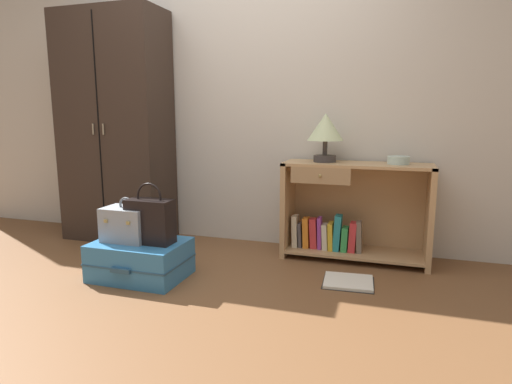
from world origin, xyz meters
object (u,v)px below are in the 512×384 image
object	(u,v)px
handbag	(150,221)
open_book_on_floor	(348,282)
suitcase_large	(141,259)
bottle	(88,261)
bowl	(398,160)
wardrobe	(116,128)
table_lamp	(325,130)
bookshelf	(350,213)
train_case	(127,224)

from	to	relation	value
handbag	open_book_on_floor	xyz separation A→B (m)	(1.27, 0.33, -0.40)
suitcase_large	bottle	distance (m)	0.41
bowl	bottle	distance (m)	2.34
bowl	suitcase_large	world-z (taller)	bowl
wardrobe	table_lamp	world-z (taller)	wardrobe
bookshelf	table_lamp	world-z (taller)	table_lamp
wardrobe	bowl	size ratio (longest dim) A/B	12.51
bookshelf	table_lamp	size ratio (longest dim) A/B	2.98
bowl	handbag	size ratio (longest dim) A/B	0.39
suitcase_large	train_case	distance (m)	0.26
table_lamp	bookshelf	bearing A→B (deg)	-0.39
bookshelf	bowl	distance (m)	0.53
suitcase_large	bottle	size ratio (longest dim) A/B	3.34
bookshelf	train_case	world-z (taller)	bookshelf
train_case	open_book_on_floor	world-z (taller)	train_case
handbag	bowl	bearing A→B (deg)	29.28
train_case	bottle	size ratio (longest dim) A/B	1.69
bowl	train_case	size ratio (longest dim) A/B	0.51
train_case	bottle	bearing A→B (deg)	-172.56
table_lamp	suitcase_large	xyz separation A→B (m)	(-1.10, -0.86, -0.86)
wardrobe	train_case	distance (m)	1.20
bowl	train_case	xyz separation A→B (m)	(-1.73, -0.87, -0.40)
bowl	open_book_on_floor	distance (m)	0.98
table_lamp	bottle	bearing A→B (deg)	-148.95
bowl	handbag	xyz separation A→B (m)	(-1.55, -0.87, -0.37)
wardrobe	handbag	world-z (taller)	wardrobe
table_lamp	handbag	bearing A→B (deg)	-139.53
suitcase_large	handbag	distance (m)	0.29
suitcase_large	open_book_on_floor	bearing A→B (deg)	13.35
table_lamp	bottle	distance (m)	1.97
bottle	train_case	bearing A→B (deg)	7.44
wardrobe	train_case	bearing A→B (deg)	-51.99
bookshelf	bottle	distance (m)	1.95
suitcase_large	handbag	world-z (taller)	handbag
bowl	handbag	bearing A→B (deg)	-150.72
bowl	open_book_on_floor	world-z (taller)	bowl
suitcase_large	train_case	xyz separation A→B (m)	(-0.09, -0.00, 0.24)
bottle	suitcase_large	bearing A→B (deg)	6.17
wardrobe	bottle	xyz separation A→B (m)	(0.33, -0.86, -0.90)
wardrobe	handbag	size ratio (longest dim) A/B	4.84
handbag	wardrobe	bearing A→B (deg)	135.08
train_case	bottle	xyz separation A→B (m)	(-0.31, -0.04, -0.28)
table_lamp	suitcase_large	distance (m)	1.64
table_lamp	open_book_on_floor	distance (m)	1.15
handbag	bottle	distance (m)	0.59
bookshelf	suitcase_large	size ratio (longest dim) A/B	1.78
train_case	handbag	size ratio (longest dim) A/B	0.76
bookshelf	train_case	size ratio (longest dim) A/B	3.52
wardrobe	bottle	size ratio (longest dim) A/B	10.68
bowl	train_case	bearing A→B (deg)	-153.31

